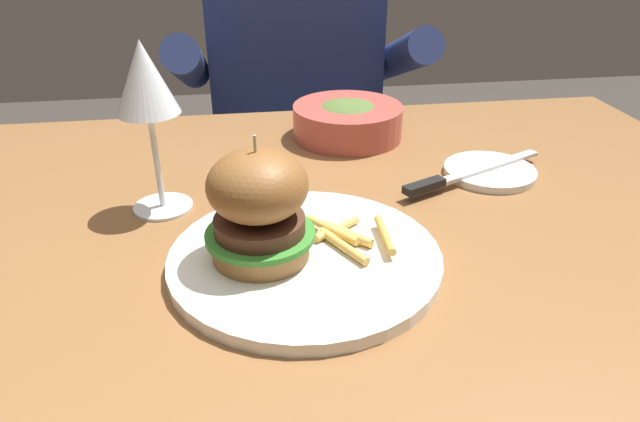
{
  "coord_description": "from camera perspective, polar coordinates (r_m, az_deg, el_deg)",
  "views": [
    {
      "loc": [
        -0.05,
        -0.59,
        1.07
      ],
      "look_at": [
        0.03,
        -0.07,
        0.78
      ],
      "focal_mm": 32.0,
      "sensor_mm": 36.0,
      "label": 1
    }
  ],
  "objects": [
    {
      "name": "wine_glass",
      "position": [
        0.66,
        -17.07,
        11.96
      ],
      "size": [
        0.07,
        0.07,
        0.2
      ],
      "color": "silver",
      "rests_on": "dining_table"
    },
    {
      "name": "main_plate",
      "position": [
        0.58,
        -1.52,
        -4.73
      ],
      "size": [
        0.28,
        0.28,
        0.01
      ],
      "primitive_type": "cylinder",
      "color": "white",
      "rests_on": "dining_table"
    },
    {
      "name": "fries_pile",
      "position": [
        0.59,
        2.85,
        -2.43
      ],
      "size": [
        0.08,
        0.1,
        0.01
      ],
      "color": "gold",
      "rests_on": "main_plate"
    },
    {
      "name": "bread_plate",
      "position": [
        0.81,
        16.6,
        3.81
      ],
      "size": [
        0.12,
        0.12,
        0.01
      ],
      "primitive_type": "cylinder",
      "color": "white",
      "rests_on": "dining_table"
    },
    {
      "name": "dining_table",
      "position": [
        0.72,
        -3.1,
        -7.26
      ],
      "size": [
        1.25,
        0.77,
        0.74
      ],
      "color": "brown",
      "rests_on": "ground"
    },
    {
      "name": "soup_bowl",
      "position": [
        0.9,
        2.78,
        9.07
      ],
      "size": [
        0.17,
        0.17,
        0.06
      ],
      "color": "#B24C42",
      "rests_on": "dining_table"
    },
    {
      "name": "diner_person",
      "position": [
        1.35,
        -2.5,
        6.62
      ],
      "size": [
        0.51,
        0.36,
        1.18
      ],
      "color": "#282833",
      "rests_on": "ground"
    },
    {
      "name": "burger_sandwich",
      "position": [
        0.55,
        -6.16,
        0.49
      ],
      "size": [
        0.11,
        0.11,
        0.13
      ],
      "color": "#9E6B38",
      "rests_on": "main_plate"
    },
    {
      "name": "table_knife",
      "position": [
        0.77,
        14.11,
        3.56
      ],
      "size": [
        0.22,
        0.11,
        0.01
      ],
      "color": "silver",
      "rests_on": "bread_plate"
    }
  ]
}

